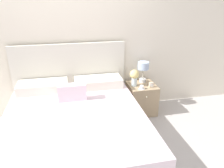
% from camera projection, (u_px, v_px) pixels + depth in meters
% --- Properties ---
extents(ground_plane, '(12.00, 12.00, 0.00)m').
position_uv_depth(ground_plane, '(73.00, 111.00, 3.82)').
color(ground_plane, '#BCB7B2').
extents(wall_back, '(8.00, 0.06, 2.60)m').
position_uv_depth(wall_back, '(67.00, 35.00, 3.38)').
color(wall_back, silver).
rests_on(wall_back, ground_plane).
extents(bed, '(1.78, 2.05, 1.19)m').
position_uv_depth(bed, '(75.00, 126.00, 2.86)').
color(bed, white).
rests_on(bed, ground_plane).
extents(nightstand, '(0.45, 0.49, 0.50)m').
position_uv_depth(nightstand, '(141.00, 98.00, 3.72)').
color(nightstand, tan).
rests_on(nightstand, ground_plane).
extents(table_lamp, '(0.19, 0.19, 0.35)m').
position_uv_depth(table_lamp, '(143.00, 68.00, 3.63)').
color(table_lamp, white).
rests_on(table_lamp, nightstand).
extents(flower_vase, '(0.15, 0.15, 0.28)m').
position_uv_depth(flower_vase, '(135.00, 76.00, 3.51)').
color(flower_vase, silver).
rests_on(flower_vase, nightstand).
extents(teacup, '(0.10, 0.10, 0.06)m').
position_uv_depth(teacup, '(142.00, 87.00, 3.45)').
color(teacup, white).
rests_on(teacup, nightstand).
extents(alarm_clock, '(0.07, 0.05, 0.08)m').
position_uv_depth(alarm_clock, '(151.00, 85.00, 3.51)').
color(alarm_clock, beige).
rests_on(alarm_clock, nightstand).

